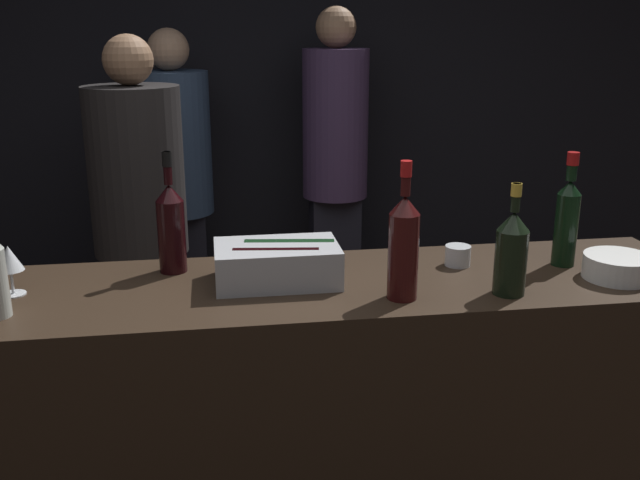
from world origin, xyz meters
TOP-DOWN VIEW (x-y plane):
  - wall_back_chalkboard at (0.00, 2.54)m, footprint 6.40×0.06m
  - bar_counter at (0.00, 0.29)m, footprint 2.32×0.58m
  - ice_bin_with_bottles at (-0.12, 0.31)m, footprint 0.36×0.22m
  - bowl_white at (0.87, 0.19)m, footprint 0.20×0.20m
  - wine_glass at (-0.87, 0.32)m, footprint 0.08×0.08m
  - candle_votive at (0.44, 0.37)m, footprint 0.08×0.08m
  - red_wine_bottle_tall at (0.20, 0.13)m, footprint 0.08×0.08m
  - red_wine_bottle_black_foil at (-0.43, 0.45)m, footprint 0.08×0.08m
  - red_wine_bottle_burgundy at (0.77, 0.33)m, footprint 0.07×0.07m
  - champagne_bottle at (0.50, 0.12)m, footprint 0.09×0.09m
  - person_in_hoodie at (0.36, 2.09)m, footprint 0.35×0.35m
  - person_blond_tee at (-0.49, 2.11)m, footprint 0.39×0.39m
  - person_grey_polo at (-0.63, 1.47)m, footprint 0.41×0.41m

SIDE VIEW (x-z plane):
  - bar_counter at x=0.00m, z-range 0.00..1.04m
  - person_grey_polo at x=-0.63m, z-range 0.09..1.82m
  - person_blond_tee at x=-0.49m, z-range 0.10..1.85m
  - person_in_hoodie at x=0.36m, z-range 0.12..1.97m
  - candle_votive at x=0.44m, z-range 1.04..1.11m
  - bowl_white at x=0.87m, z-range 1.05..1.12m
  - ice_bin_with_bottles at x=-0.12m, z-range 1.05..1.16m
  - wine_glass at x=-0.87m, z-range 1.07..1.22m
  - champagne_bottle at x=0.50m, z-range 1.01..1.33m
  - red_wine_bottle_black_foil at x=-0.43m, z-range 1.00..1.37m
  - red_wine_bottle_burgundy at x=0.77m, z-range 1.02..1.37m
  - red_wine_bottle_tall at x=0.20m, z-range 1.01..1.39m
  - wall_back_chalkboard at x=0.00m, z-range 0.00..2.80m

